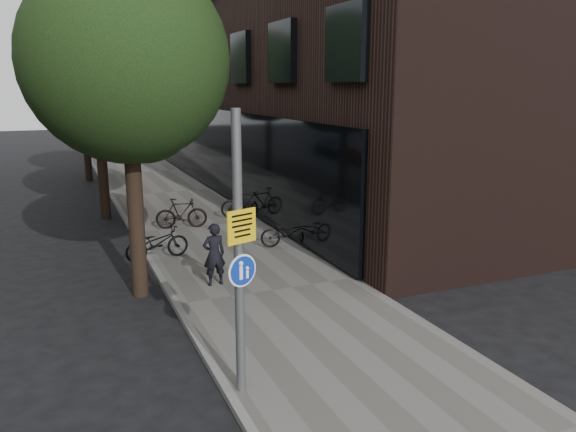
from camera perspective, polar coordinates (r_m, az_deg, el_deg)
ground at (r=10.38m, az=4.00°, el=-14.29°), size 120.00×120.00×0.00m
sidewalk at (r=19.32m, az=-8.75°, el=-1.16°), size 4.50×60.00×0.12m
curb_edge at (r=18.93m, az=-15.36°, el=-1.77°), size 0.15×60.00×0.13m
building_right_dark_brick at (r=33.04m, az=0.04°, el=20.46°), size 12.00×40.00×18.00m
street_tree_near at (r=12.96m, az=-15.83°, el=14.13°), size 4.40×4.40×7.50m
street_tree_mid at (r=21.41m, az=-18.81°, el=13.35°), size 5.00×5.00×7.80m
street_tree_far at (r=30.39m, az=-20.15°, el=12.97°), size 5.00×5.00×7.80m
signpost at (r=8.36m, az=-5.04°, el=-4.02°), size 0.48×0.20×4.35m
pedestrian at (r=13.42m, az=-7.52°, el=-3.87°), size 0.57×0.39×1.51m
parked_bike_facade_near at (r=16.49m, az=0.12°, el=-1.68°), size 1.78×1.08×0.88m
parked_bike_facade_far at (r=20.21m, az=-4.40°, el=1.27°), size 1.80×0.87×1.04m
parked_bike_curb_near at (r=15.73m, az=-13.16°, el=-2.68°), size 1.85×0.91×0.93m
parked_bike_curb_far at (r=19.02m, az=-10.78°, el=0.29°), size 1.75×0.79×1.01m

